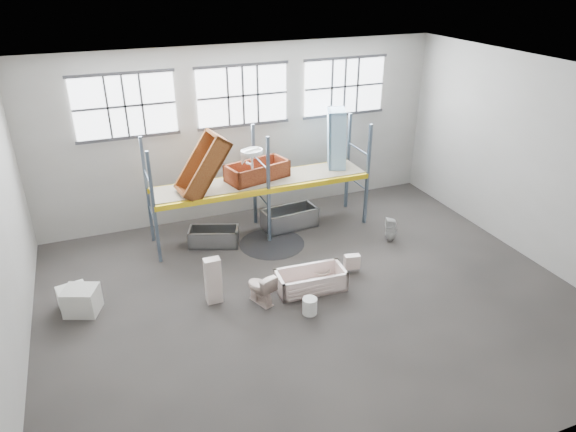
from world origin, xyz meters
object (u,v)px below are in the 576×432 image
toilet_white (391,230)px  bucket (310,306)px  toilet_beige (260,288)px  carton_near (82,300)px  rust_tub_flat (257,171)px  blue_tub_upright (336,140)px  bathtub_beige (311,280)px  cistern_tall (213,281)px  steel_tub_right (290,218)px  steel_tub_left (214,237)px

toilet_white → bucket: bearing=-35.1°
toilet_beige → carton_near: bearing=-37.1°
carton_near → rust_tub_flat: bearing=24.9°
blue_tub_upright → carton_near: (-7.31, -2.37, -2.09)m
bathtub_beige → bucket: bathtub_beige is taller
toilet_beige → blue_tub_upright: blue_tub_upright is taller
rust_tub_flat → carton_near: bearing=-155.1°
cistern_tall → carton_near: cistern_tall is taller
rust_tub_flat → carton_near: rust_tub_flat is taller
bathtub_beige → blue_tub_upright: bearing=59.9°
toilet_beige → steel_tub_right: toilet_beige is taller
bathtub_beige → bucket: bearing=-111.4°
rust_tub_flat → blue_tub_upright: (2.45, 0.11, 0.57)m
bathtub_beige → rust_tub_flat: rust_tub_flat is taller
steel_tub_right → rust_tub_flat: rust_tub_flat is taller
toilet_white → rust_tub_flat: bearing=-99.4°
blue_tub_upright → carton_near: size_ratio=2.48×
cistern_tall → steel_tub_left: (0.65, 2.56, -0.31)m
steel_tub_right → carton_near: 6.13m
toilet_white → steel_tub_left: toilet_white is taller
steel_tub_left → blue_tub_upright: size_ratio=0.76×
bathtub_beige → cistern_tall: bearing=174.9°
bathtub_beige → toilet_beige: (-1.27, -0.07, 0.15)m
cistern_tall → rust_tub_flat: (2.07, 2.94, 1.26)m
blue_tub_upright → cistern_tall: bearing=-146.0°
blue_tub_upright → carton_near: 7.97m
cistern_tall → rust_tub_flat: rust_tub_flat is taller
toilet_beige → blue_tub_upright: bearing=-156.3°
cistern_tall → steel_tub_right: bearing=43.8°
steel_tub_right → blue_tub_upright: blue_tub_upright is taller
toilet_white → carton_near: toilet_white is taller
cistern_tall → toilet_white: bearing=11.1°
toilet_beige → cistern_tall: cistern_tall is taller
blue_tub_upright → steel_tub_left: bearing=-172.8°
cistern_tall → blue_tub_upright: 5.75m
toilet_white → cistern_tall: bearing=-57.3°
steel_tub_left → bucket: bearing=-72.6°
bathtub_beige → carton_near: size_ratio=2.31×
bathtub_beige → steel_tub_right: steel_tub_right is taller
carton_near → bathtub_beige: bearing=-11.6°
toilet_beige → cistern_tall: 1.07m
bathtub_beige → cistern_tall: size_ratio=1.46×
rust_tub_flat → steel_tub_left: bearing=-165.2°
steel_tub_left → blue_tub_upright: 4.45m
steel_tub_left → steel_tub_right: size_ratio=0.85×
bathtub_beige → blue_tub_upright: (2.27, 3.40, 2.16)m
steel_tub_left → toilet_beige: bearing=-83.9°
toilet_beige → bucket: (0.86, -0.80, -0.19)m
cistern_tall → steel_tub_left: size_ratio=0.84×
rust_tub_flat → bucket: (-0.23, -4.16, -1.63)m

